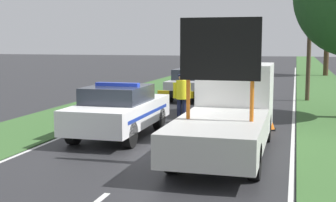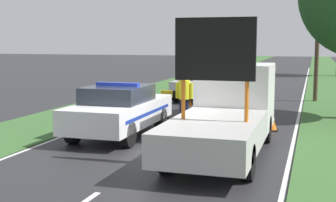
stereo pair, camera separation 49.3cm
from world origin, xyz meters
The scene contains 16 objects.
ground_plane centered at (0.00, 0.00, 0.00)m, with size 160.00×160.00×0.00m, color #28282B.
lane_markings centered at (0.00, 11.94, 0.00)m, with size 6.80×58.01×0.01m.
grass_verge_left centered at (-5.02, 20.00, 0.01)m, with size 3.14×120.00×0.03m.
grass_verge_right centered at (5.02, 20.00, 0.01)m, with size 3.14×120.00×0.03m.
police_car centered at (-1.73, 1.15, 0.81)m, with size 1.90×4.61×1.64m.
work_truck centered at (1.73, 0.21, 1.08)m, with size 2.00×6.11×3.38m.
road_barrier centered at (-0.19, 4.62, 0.86)m, with size 2.71×0.08×1.05m.
police_officer centered at (-0.43, 3.80, 1.03)m, with size 0.62×0.40×1.74m.
pedestrian_civilian centered at (0.59, 4.07, 1.01)m, with size 0.62×0.39×1.72m.
traffic_cone_near_police centered at (-0.52, 4.97, 0.36)m, with size 0.53×0.53×0.72m.
traffic_cone_centre_front centered at (2.57, 3.44, 0.32)m, with size 0.47×0.47×0.65m.
traffic_cone_near_truck centered at (-2.74, 5.04, 0.28)m, with size 0.41×0.41×0.57m.
queued_car_sedan_silver centered at (-1.53, 10.67, 0.79)m, with size 1.87×4.28×1.51m.
queued_car_sedan_black centered at (-1.77, 17.16, 0.80)m, with size 1.80×4.19×1.51m.
roadside_tree_near_right centered at (5.78, 29.08, 5.47)m, with size 4.35×4.35×7.77m.
utility_pole centered at (3.94, 11.46, 4.14)m, with size 1.20×0.20×8.05m.
Camera 1 is at (3.36, -11.89, 2.86)m, focal length 50.00 mm.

